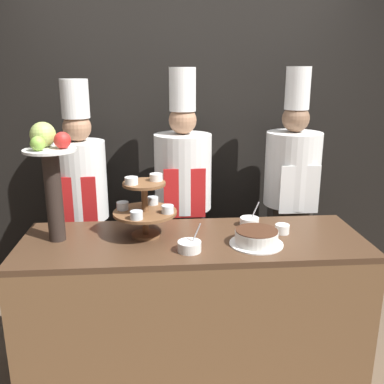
% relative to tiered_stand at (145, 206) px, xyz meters
% --- Properties ---
extents(wall_back, '(10.00, 0.06, 2.80)m').
position_rel_tiered_stand_xyz_m(wall_back, '(0.27, 0.96, 0.28)').
color(wall_back, black).
rests_on(wall_back, ground_plane).
extents(buffet_counter, '(1.97, 0.67, 0.93)m').
position_rel_tiered_stand_xyz_m(buffet_counter, '(0.27, -0.06, -0.65)').
color(buffet_counter, brown).
rests_on(buffet_counter, ground_plane).
extents(tiered_stand, '(0.37, 0.37, 0.36)m').
position_rel_tiered_stand_xyz_m(tiered_stand, '(0.00, 0.00, 0.00)').
color(tiered_stand, brown).
rests_on(tiered_stand, buffet_counter).
extents(fruit_pedestal, '(0.28, 0.28, 0.66)m').
position_rel_tiered_stand_xyz_m(fruit_pedestal, '(-0.51, -0.00, 0.24)').
color(fruit_pedestal, '#2D231E').
rests_on(fruit_pedestal, buffet_counter).
extents(cake_round, '(0.30, 0.30, 0.09)m').
position_rel_tiered_stand_xyz_m(cake_round, '(0.61, -0.17, -0.14)').
color(cake_round, white).
rests_on(cake_round, buffet_counter).
extents(cup_white, '(0.08, 0.08, 0.05)m').
position_rel_tiered_stand_xyz_m(cup_white, '(0.80, -0.02, -0.16)').
color(cup_white, white).
rests_on(cup_white, buffet_counter).
extents(serving_bowl_near, '(0.13, 0.13, 0.16)m').
position_rel_tiered_stand_xyz_m(serving_bowl_near, '(0.24, -0.24, -0.16)').
color(serving_bowl_near, white).
rests_on(serving_bowl_near, buffet_counter).
extents(serving_bowl_far, '(0.12, 0.12, 0.15)m').
position_rel_tiered_stand_xyz_m(serving_bowl_far, '(0.64, 0.12, -0.16)').
color(serving_bowl_far, white).
rests_on(serving_bowl_far, buffet_counter).
extents(chef_left, '(0.35, 0.35, 1.81)m').
position_rel_tiered_stand_xyz_m(chef_left, '(-0.46, 0.58, -0.13)').
color(chef_left, '#38332D').
rests_on(chef_left, ground_plane).
extents(chef_center_left, '(0.40, 0.40, 1.88)m').
position_rel_tiered_stand_xyz_m(chef_center_left, '(0.25, 0.58, -0.11)').
color(chef_center_left, '#28282D').
rests_on(chef_center_left, ground_plane).
extents(chef_center_right, '(0.39, 0.39, 1.89)m').
position_rel_tiered_stand_xyz_m(chef_center_right, '(1.04, 0.58, -0.11)').
color(chef_center_right, '#38332D').
rests_on(chef_center_right, ground_plane).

